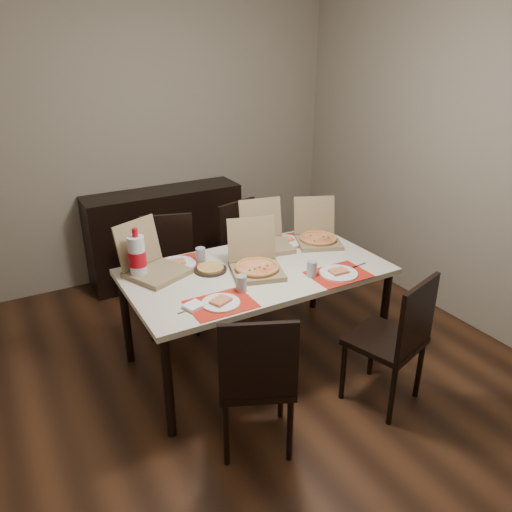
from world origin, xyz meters
name	(u,v)px	position (x,y,z in m)	size (l,w,h in m)	color
ground	(253,368)	(0.00, 0.00, -0.01)	(3.80, 4.00, 0.02)	#3E2213
room_walls	(221,120)	(0.00, 0.43, 1.73)	(3.84, 4.02, 2.62)	gray
sideboard	(166,235)	(0.00, 1.78, 0.45)	(1.50, 0.40, 0.90)	black
dining_table	(256,278)	(0.08, 0.09, 0.68)	(1.80, 1.00, 0.75)	beige
chair_near_left	(256,377)	(-0.36, -0.70, 0.51)	(0.55, 0.55, 0.93)	black
chair_near_right	(396,337)	(0.61, -0.78, 0.51)	(0.53, 0.53, 0.93)	black
chair_far_left	(170,268)	(-0.28, 0.90, 0.51)	(0.52, 0.52, 0.93)	black
chair_far_right	(246,250)	(0.45, 0.92, 0.51)	(0.52, 0.52, 0.93)	black
setting_near_left	(223,298)	(-0.33, -0.22, 0.77)	(0.50, 0.30, 0.11)	red
setting_near_right	(332,272)	(0.48, -0.25, 0.77)	(0.50, 0.30, 0.11)	red
setting_far_left	(180,262)	(-0.36, 0.42, 0.77)	(0.47, 0.30, 0.11)	red
setting_far_right	(280,241)	(0.47, 0.40, 0.77)	(0.52, 0.30, 0.11)	red
napkin_loose	(267,273)	(0.10, -0.03, 0.76)	(0.12, 0.11, 0.02)	white
pizza_box_center	(256,264)	(0.06, 0.05, 0.81)	(0.43, 0.46, 0.34)	olive
pizza_box_right	(317,236)	(0.75, 0.29, 0.80)	(0.44, 0.46, 0.33)	olive
pizza_box_left	(153,266)	(-0.57, 0.37, 0.81)	(0.48, 0.50, 0.35)	olive
pizza_box_extra	(266,239)	(0.35, 0.41, 0.81)	(0.41, 0.44, 0.34)	olive
faina_plate	(210,269)	(-0.21, 0.22, 0.76)	(0.23, 0.23, 0.03)	black
dip_bowl	(263,254)	(0.24, 0.26, 0.76)	(0.11, 0.11, 0.03)	white
soda_bottle	(137,257)	(-0.68, 0.36, 0.90)	(0.12, 0.12, 0.35)	silver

